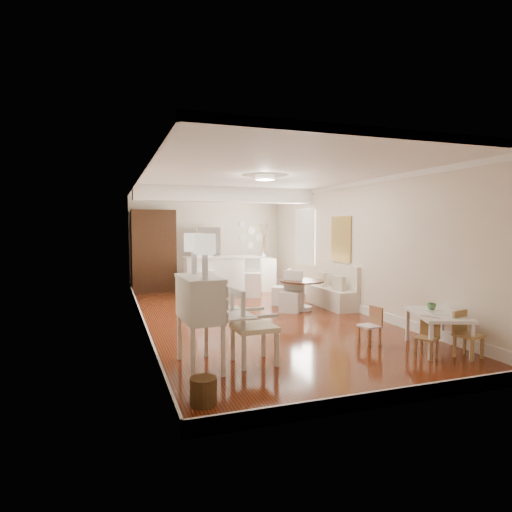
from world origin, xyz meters
TOP-DOWN VIEW (x-y plane):
  - room at (0.04, 0.32)m, footprint 9.00×9.04m
  - secretary_bureau at (-1.70, -2.66)m, footprint 0.97×0.99m
  - gustavian_armchair at (-0.98, -2.72)m, footprint 0.61×0.61m
  - wicker_basket at (-1.90, -3.82)m, footprint 0.31×0.31m
  - kids_table at (1.81, -3.03)m, footprint 1.03×1.28m
  - kids_chair_a at (1.39, -3.28)m, footprint 0.38×0.38m
  - kids_chair_b at (1.03, -2.44)m, footprint 0.32×0.32m
  - kids_chair_c at (1.93, -3.49)m, footprint 0.39×0.39m
  - banquette at (1.99, 0.50)m, footprint 0.52×1.60m
  - dining_table at (1.20, 0.39)m, footprint 1.21×1.21m
  - slip_chair_near at (0.90, 0.31)m, footprint 0.59×0.60m
  - slip_chair_far at (1.03, 1.14)m, footprint 0.56×0.56m
  - breakfast_counter at (0.10, 3.10)m, footprint 2.05×0.65m
  - bar_stool_left at (-0.42, 2.79)m, footprint 0.46×0.46m
  - bar_stool_right at (0.73, 2.40)m, footprint 0.51×0.51m
  - pantry_cabinet at (-1.60, 4.18)m, footprint 1.20×0.60m
  - fridge at (0.30, 4.15)m, footprint 0.75×0.65m
  - sideboard at (1.47, 3.53)m, footprint 0.49×1.00m
  - pencil_cup at (1.90, -2.80)m, footprint 0.17×0.17m
  - branch_vase at (1.43, 3.50)m, footprint 0.19×0.19m

SIDE VIEW (x-z plane):
  - wicker_basket at x=-1.90m, z-range 0.00..0.28m
  - kids_table at x=1.81m, z-range 0.00..0.56m
  - kids_chair_a at x=1.39m, z-range 0.00..0.57m
  - kids_chair_b at x=1.03m, z-range 0.00..0.60m
  - dining_table at x=1.20m, z-range 0.00..0.66m
  - kids_chair_c at x=1.93m, z-range 0.00..0.66m
  - slip_chair_far at x=1.03m, z-range 0.00..0.85m
  - slip_chair_near at x=0.90m, z-range 0.00..0.88m
  - sideboard at x=1.47m, z-range 0.00..0.93m
  - banquette at x=1.99m, z-range 0.00..0.98m
  - bar_stool_right at x=0.73m, z-range 0.00..1.01m
  - gustavian_armchair at x=-0.98m, z-range 0.00..1.02m
  - breakfast_counter at x=0.10m, z-range 0.00..1.03m
  - bar_stool_left at x=-0.42m, z-range 0.00..1.11m
  - secretary_bureau at x=-1.70m, z-range 0.00..1.21m
  - pencil_cup at x=1.90m, z-range 0.56..0.66m
  - fridge at x=0.30m, z-range 0.00..1.80m
  - branch_vase at x=1.43m, z-range 0.93..1.10m
  - pantry_cabinet at x=-1.60m, z-range 0.00..2.30m
  - room at x=0.04m, z-range 0.57..3.39m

